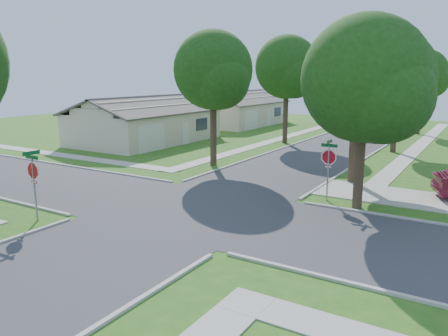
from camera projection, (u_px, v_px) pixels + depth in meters
name	position (u px, v px, depth m)	size (l,w,h in m)	color
ground	(193.00, 210.00, 19.92)	(100.00, 100.00, 0.00)	#295E19
road_ns	(193.00, 209.00, 19.92)	(7.00, 100.00, 0.02)	#333335
sidewalk_ne	(421.00, 145.00, 38.49)	(1.20, 40.00, 0.04)	#9E9B91
sidewalk_nw	(292.00, 135.00, 44.73)	(1.20, 40.00, 0.04)	#9E9B91
driveway	(404.00, 198.00, 21.80)	(8.80, 3.60, 0.05)	#9E9B91
stop_sign_sw	(33.00, 174.00, 17.99)	(1.05, 0.80, 2.98)	gray
stop_sign_ne	(329.00, 160.00, 21.02)	(1.05, 0.80, 2.98)	gray
tree_e_near	(358.00, 82.00, 23.84)	(4.97, 4.80, 8.28)	#38281C
tree_e_mid	(400.00, 72.00, 33.73)	(5.59, 5.40, 9.21)	#38281C
tree_e_far	(423.00, 76.00, 44.63)	(5.17, 5.00, 8.72)	#38281C
tree_w_near	(214.00, 74.00, 28.55)	(5.38, 5.20, 8.97)	#38281C
tree_w_mid	(287.00, 70.00, 38.48)	(5.80, 5.60, 9.56)	#38281C
tree_w_far	(333.00, 80.00, 49.53)	(4.76, 4.60, 8.04)	#38281C
tree_ne_corner	(366.00, 85.00, 19.03)	(5.80, 5.60, 8.66)	#38281C
house_nw_near	(146.00, 125.00, 40.30)	(8.42, 13.60, 4.23)	beige
house_nw_far	(237.00, 112.00, 54.48)	(8.42, 13.60, 4.23)	beige
car_curb_east	(372.00, 130.00, 43.39)	(1.72, 4.28, 1.46)	black
car_curb_west	(365.00, 117.00, 57.48)	(1.98, 4.86, 1.41)	black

